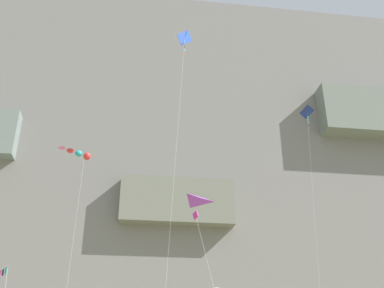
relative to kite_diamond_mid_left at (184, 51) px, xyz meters
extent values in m
cube|color=slate|center=(1.90, 38.24, -0.75)|extent=(180.00, 30.69, 57.66)
cube|color=slate|center=(1.90, 22.42, -6.66)|extent=(14.44, 3.02, 5.93)
cube|color=slate|center=(30.74, 21.71, 8.22)|extent=(16.30, 3.43, 7.35)
cube|color=blue|center=(0.10, 0.16, 1.61)|extent=(1.57, 1.01, 1.76)
cylinder|color=black|center=(0.10, 0.16, 1.61)|extent=(0.45, 0.39, 1.40)
cube|color=navy|center=(0.07, 0.16, 0.93)|extent=(0.18, 0.15, 0.11)
cube|color=black|center=(0.12, 0.16, 0.56)|extent=(0.11, 0.20, 0.11)
cube|color=#38B2D1|center=(0.12, 0.16, 0.18)|extent=(0.14, 0.19, 0.11)
cube|color=red|center=(0.06, 0.16, -0.19)|extent=(0.15, 0.18, 0.11)
cylinder|color=silver|center=(-0.86, -1.47, -14.04)|extent=(1.92, 3.28, 30.85)
cube|color=navy|center=(16.05, 11.51, 1.52)|extent=(1.75, 0.53, 1.77)
cylinder|color=black|center=(16.05, 11.51, 1.52)|extent=(0.04, 0.46, 1.43)
cube|color=teal|center=(16.07, 11.51, 0.85)|extent=(0.21, 0.02, 0.11)
cube|color=teal|center=(16.08, 11.51, 0.48)|extent=(0.21, 0.07, 0.11)
cube|color=teal|center=(16.08, 11.51, 0.10)|extent=(0.21, 0.04, 0.11)
cube|color=black|center=(16.02, 11.51, -0.27)|extent=(0.21, 0.05, 0.11)
cylinder|color=silver|center=(14.88, 10.45, -14.08)|extent=(2.37, 2.15, 30.76)
cube|color=teal|center=(-10.39, -7.14, -21.33)|extent=(0.16, 0.27, 0.33)
cube|color=black|center=(-10.64, -6.69, -21.33)|extent=(0.17, 0.27, 0.33)
cube|color=#CC3399|center=(-10.89, -6.23, -21.33)|extent=(0.17, 0.27, 0.33)
pyramid|color=purple|center=(-0.17, -5.89, -17.44)|extent=(1.97, 1.80, 0.47)
cube|color=#CC3399|center=(0.11, -6.32, -17.48)|extent=(0.34, 0.47, 0.56)
ellipsoid|color=red|center=(-8.19, 6.15, -8.26)|extent=(0.96, 0.94, 0.76)
ellipsoid|color=teal|center=(-8.94, 5.82, -8.17)|extent=(0.89, 0.81, 0.64)
ellipsoid|color=red|center=(-9.68, 5.49, -8.09)|extent=(0.83, 0.69, 0.51)
ellipsoid|color=pink|center=(-10.42, 5.17, -8.00)|extent=(0.77, 0.57, 0.38)
cylinder|color=silver|center=(-8.45, 4.68, -18.93)|extent=(0.07, 2.76, 21.06)
camera|label=1|loc=(-3.88, -33.94, -26.35)|focal=43.71mm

